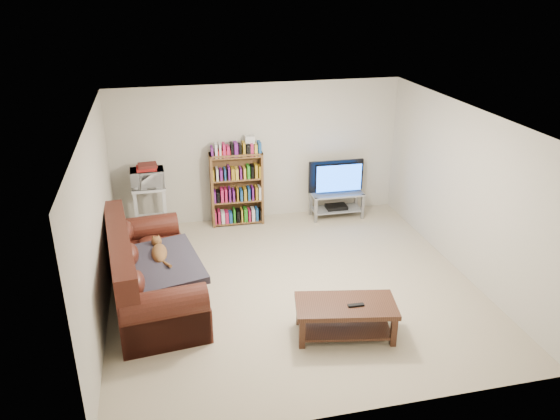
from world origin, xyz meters
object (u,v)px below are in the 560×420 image
object	(u,v)px
sofa	(147,277)
coffee_table	(345,313)
bookshelf	(237,188)
tv_stand	(337,200)

from	to	relation	value
sofa	coffee_table	size ratio (longest dim) A/B	1.95
sofa	bookshelf	size ratio (longest dim) A/B	1.94
coffee_table	bookshelf	world-z (taller)	bookshelf
coffee_table	tv_stand	size ratio (longest dim) A/B	1.37
sofa	coffee_table	world-z (taller)	sofa
coffee_table	bookshelf	size ratio (longest dim) A/B	0.99
bookshelf	coffee_table	bearing A→B (deg)	-76.45
coffee_table	bookshelf	bearing A→B (deg)	112.96
tv_stand	bookshelf	world-z (taller)	bookshelf
bookshelf	sofa	bearing A→B (deg)	-123.63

